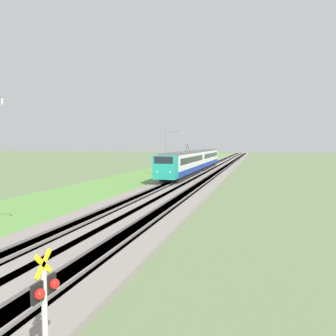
# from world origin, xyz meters

# --- Properties ---
(ballast_main) EXTENTS (240.00, 4.40, 0.30)m
(ballast_main) POSITION_xyz_m (50.00, 0.00, 0.15)
(ballast_main) COLOR gray
(ballast_main) RESTS_ON ground
(ballast_adjacent) EXTENTS (240.00, 4.40, 0.30)m
(ballast_adjacent) POSITION_xyz_m (50.00, -3.84, 0.15)
(ballast_adjacent) COLOR gray
(ballast_adjacent) RESTS_ON ground
(track_main) EXTENTS (240.00, 1.57, 0.45)m
(track_main) POSITION_xyz_m (50.00, 0.00, 0.16)
(track_main) COLOR #4C4238
(track_main) RESTS_ON ground
(track_adjacent) EXTENTS (240.00, 1.57, 0.45)m
(track_adjacent) POSITION_xyz_m (50.00, -3.84, 0.16)
(track_adjacent) COLOR #4C4238
(track_adjacent) RESTS_ON ground
(grass_verge) EXTENTS (240.00, 12.61, 0.12)m
(grass_verge) POSITION_xyz_m (50.00, 5.33, 0.06)
(grass_verge) COLOR #5B8E42
(grass_verge) RESTS_ON ground
(passenger_train) EXTENTS (39.32, 2.86, 5.08)m
(passenger_train) POSITION_xyz_m (49.41, 0.00, 2.38)
(passenger_train) COLOR teal
(passenger_train) RESTS_ON ground
(crossing_signal_far) EXTENTS (0.70, 0.23, 3.17)m
(crossing_signal_far) POSITION_xyz_m (-1.54, -6.79, 1.92)
(crossing_signal_far) COLOR beige
(crossing_signal_far) RESTS_ON ground
(catenary_mast_mid) EXTENTS (0.22, 2.56, 7.97)m
(catenary_mast_mid) POSITION_xyz_m (41.79, 3.01, 4.12)
(catenary_mast_mid) COLOR slate
(catenary_mast_mid) RESTS_ON ground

